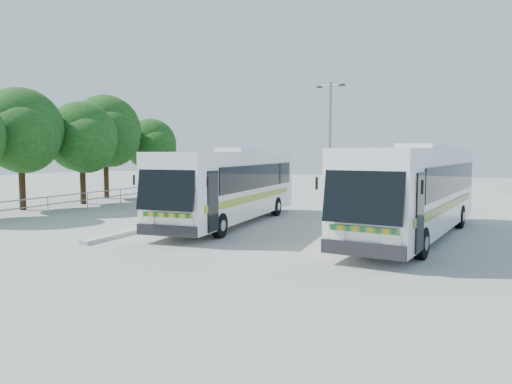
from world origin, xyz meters
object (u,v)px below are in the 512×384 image
at_px(coach_main, 231,184).
at_px(coach_adjacent, 415,189).
at_px(tree_far_b, 21,130).
at_px(tree_far_d, 106,131).
at_px(lamppost, 330,138).
at_px(tree_far_c, 83,137).
at_px(tree_far_e, 151,145).

height_order(coach_main, coach_adjacent, coach_adjacent).
xyz_separation_m(tree_far_b, tree_far_d, (-0.30, 7.60, 0.25)).
xyz_separation_m(tree_far_b, coach_main, (13.23, -0.20, -2.75)).
distance_m(coach_adjacent, lamppost, 11.20).
bearing_deg(tree_far_c, tree_far_b, -102.91).
height_order(tree_far_c, lamppost, lamppost).
distance_m(tree_far_d, coach_adjacent, 23.52).
xyz_separation_m(tree_far_e, coach_adjacent, (21.05, -13.00, -2.00)).
xyz_separation_m(coach_adjacent, lamppost, (-5.76, 9.34, 2.23)).
distance_m(tree_far_b, tree_far_d, 7.61).
bearing_deg(tree_far_e, tree_far_c, -86.46).
relative_size(tree_far_d, lamppost, 0.98).
distance_m(tree_far_c, tree_far_d, 3.93).
bearing_deg(tree_far_b, coach_adjacent, -2.41).
bearing_deg(coach_adjacent, tree_far_e, 156.38).
bearing_deg(coach_main, tree_far_b, 176.46).
height_order(tree_far_e, coach_main, tree_far_e).
relative_size(tree_far_e, coach_main, 0.49).
height_order(tree_far_b, lamppost, lamppost).
relative_size(tree_far_c, tree_far_d, 0.88).
relative_size(tree_far_b, coach_adjacent, 0.55).
height_order(tree_far_c, coach_main, tree_far_c).
bearing_deg(lamppost, coach_adjacent, -43.98).
xyz_separation_m(tree_far_c, coach_adjacent, (20.54, -4.80, -2.37)).
distance_m(tree_far_e, coach_main, 17.91).
xyz_separation_m(tree_far_c, tree_far_e, (-0.51, 8.20, -0.37)).
xyz_separation_m(tree_far_c, lamppost, (14.78, 4.54, -0.14)).
bearing_deg(tree_far_e, tree_far_d, -98.63).
height_order(tree_far_b, coach_main, tree_far_b).
bearing_deg(tree_far_e, coach_adjacent, -31.71).
bearing_deg(coach_main, coach_adjacent, -7.50).
bearing_deg(lamppost, coach_main, -91.41).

